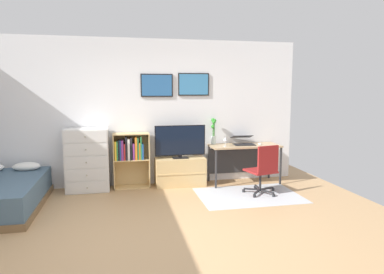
{
  "coord_description": "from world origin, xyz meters",
  "views": [
    {
      "loc": [
        -0.34,
        -4.05,
        1.77
      ],
      "look_at": [
        0.83,
        1.5,
        1.0
      ],
      "focal_mm": 32.4,
      "sensor_mm": 36.0,
      "label": 1
    }
  ],
  "objects_px": {
    "tv_stand": "(180,172)",
    "laptop": "(243,141)",
    "desk": "(243,151)",
    "wine_glass": "(225,139)",
    "bookshelf": "(130,154)",
    "computer_mouse": "(260,144)",
    "television": "(180,142)",
    "office_chair": "(264,168)",
    "dresser": "(87,160)",
    "bamboo_vase": "(214,130)"
  },
  "relations": [
    {
      "from": "dresser",
      "to": "wine_glass",
      "type": "distance_m",
      "value": 2.49
    },
    {
      "from": "computer_mouse",
      "to": "laptop",
      "type": "bearing_deg",
      "value": 153.33
    },
    {
      "from": "tv_stand",
      "to": "computer_mouse",
      "type": "bearing_deg",
      "value": -5.53
    },
    {
      "from": "bookshelf",
      "to": "tv_stand",
      "type": "height_order",
      "value": "bookshelf"
    },
    {
      "from": "office_chair",
      "to": "laptop",
      "type": "height_order",
      "value": "laptop"
    },
    {
      "from": "laptop",
      "to": "wine_glass",
      "type": "height_order",
      "value": "wine_glass"
    },
    {
      "from": "tv_stand",
      "to": "bamboo_vase",
      "type": "distance_m",
      "value": 1.01
    },
    {
      "from": "desk",
      "to": "wine_glass",
      "type": "xyz_separation_m",
      "value": [
        -0.41,
        -0.17,
        0.27
      ]
    },
    {
      "from": "bookshelf",
      "to": "tv_stand",
      "type": "bearing_deg",
      "value": -2.75
    },
    {
      "from": "wine_glass",
      "to": "dresser",
      "type": "bearing_deg",
      "value": 176.29
    },
    {
      "from": "desk",
      "to": "computer_mouse",
      "type": "xyz_separation_m",
      "value": [
        0.28,
        -0.14,
        0.15
      ]
    },
    {
      "from": "tv_stand",
      "to": "desk",
      "type": "relative_size",
      "value": 0.7
    },
    {
      "from": "television",
      "to": "laptop",
      "type": "distance_m",
      "value": 1.23
    },
    {
      "from": "bamboo_vase",
      "to": "wine_glass",
      "type": "height_order",
      "value": "bamboo_vase"
    },
    {
      "from": "desk",
      "to": "office_chair",
      "type": "height_order",
      "value": "office_chair"
    },
    {
      "from": "bookshelf",
      "to": "laptop",
      "type": "bearing_deg",
      "value": -1.29
    },
    {
      "from": "tv_stand",
      "to": "office_chair",
      "type": "height_order",
      "value": "office_chair"
    },
    {
      "from": "office_chair",
      "to": "television",
      "type": "bearing_deg",
      "value": 133.71
    },
    {
      "from": "office_chair",
      "to": "laptop",
      "type": "distance_m",
      "value": 0.94
    },
    {
      "from": "computer_mouse",
      "to": "office_chair",
      "type": "bearing_deg",
      "value": -107.27
    },
    {
      "from": "television",
      "to": "office_chair",
      "type": "height_order",
      "value": "television"
    },
    {
      "from": "dresser",
      "to": "bamboo_vase",
      "type": "height_order",
      "value": "bamboo_vase"
    },
    {
      "from": "television",
      "to": "desk",
      "type": "xyz_separation_m",
      "value": [
        1.23,
        0.02,
        -0.23
      ]
    },
    {
      "from": "laptop",
      "to": "office_chair",
      "type": "bearing_deg",
      "value": -82.9
    },
    {
      "from": "television",
      "to": "bamboo_vase",
      "type": "height_order",
      "value": "bamboo_vase"
    },
    {
      "from": "desk",
      "to": "wine_glass",
      "type": "distance_m",
      "value": 0.52
    },
    {
      "from": "television",
      "to": "desk",
      "type": "relative_size",
      "value": 0.71
    },
    {
      "from": "laptop",
      "to": "computer_mouse",
      "type": "relative_size",
      "value": 4.29
    },
    {
      "from": "television",
      "to": "office_chair",
      "type": "relative_size",
      "value": 1.09
    },
    {
      "from": "dresser",
      "to": "tv_stand",
      "type": "xyz_separation_m",
      "value": [
        1.65,
        0.02,
        -0.29
      ]
    },
    {
      "from": "television",
      "to": "bamboo_vase",
      "type": "relative_size",
      "value": 1.87
    },
    {
      "from": "bookshelf",
      "to": "bamboo_vase",
      "type": "height_order",
      "value": "bamboo_vase"
    },
    {
      "from": "tv_stand",
      "to": "computer_mouse",
      "type": "distance_m",
      "value": 1.59
    },
    {
      "from": "desk",
      "to": "bookshelf",
      "type": "bearing_deg",
      "value": 178.69
    },
    {
      "from": "bamboo_vase",
      "to": "computer_mouse",
      "type": "bearing_deg",
      "value": -17.46
    },
    {
      "from": "computer_mouse",
      "to": "bamboo_vase",
      "type": "distance_m",
      "value": 0.91
    },
    {
      "from": "tv_stand",
      "to": "wine_glass",
      "type": "height_order",
      "value": "wine_glass"
    },
    {
      "from": "television",
      "to": "desk",
      "type": "bearing_deg",
      "value": 0.8
    },
    {
      "from": "computer_mouse",
      "to": "wine_glass",
      "type": "bearing_deg",
      "value": -177.6
    },
    {
      "from": "tv_stand",
      "to": "laptop",
      "type": "bearing_deg",
      "value": -0.2
    },
    {
      "from": "dresser",
      "to": "bookshelf",
      "type": "distance_m",
      "value": 0.74
    },
    {
      "from": "dresser",
      "to": "office_chair",
      "type": "height_order",
      "value": "dresser"
    },
    {
      "from": "desk",
      "to": "laptop",
      "type": "distance_m",
      "value": 0.2
    },
    {
      "from": "wine_glass",
      "to": "bamboo_vase",
      "type": "bearing_deg",
      "value": 116.21
    },
    {
      "from": "wine_glass",
      "to": "laptop",
      "type": "bearing_deg",
      "value": 22.6
    },
    {
      "from": "desk",
      "to": "bamboo_vase",
      "type": "distance_m",
      "value": 0.7
    },
    {
      "from": "bookshelf",
      "to": "desk",
      "type": "distance_m",
      "value": 2.14
    },
    {
      "from": "bookshelf",
      "to": "bamboo_vase",
      "type": "bearing_deg",
      "value": 2.64
    },
    {
      "from": "computer_mouse",
      "to": "bamboo_vase",
      "type": "bearing_deg",
      "value": 162.54
    },
    {
      "from": "bookshelf",
      "to": "computer_mouse",
      "type": "distance_m",
      "value": 2.43
    }
  ]
}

